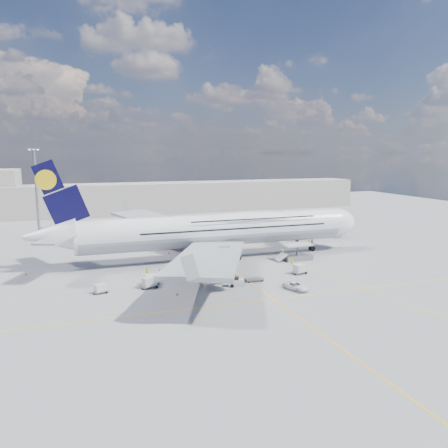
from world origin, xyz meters
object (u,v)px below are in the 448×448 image
object	(u,v)px
airliner	(218,229)
dolly_nose_far	(299,269)
baggage_tug	(236,282)
cone_tail	(26,274)
dolly_row_a	(149,282)
cone_wing_right_outer	(177,294)
crew_nose	(308,243)
light_mast	(37,194)
cone_wing_left_inner	(169,253)
crew_wing	(147,271)
cone_wing_left_outer	(136,247)
catering_truck_inner	(137,238)
service_van	(296,286)
cone_wing_right_inner	(160,270)
dolly_nose_near	(254,279)
jet_bridge	(307,217)
cargo_loader	(297,255)
dolly_back	(100,288)
catering_truck_outer	(126,227)
dolly_row_c	(151,279)
crew_tug	(207,280)
crew_loader	(292,261)
crew_van	(282,253)
cone_nose	(339,247)
dolly_row_b	(179,277)

from	to	relation	value
airliner	dolly_nose_far	size ratio (longest dim) A/B	23.26
baggage_tug	cone_tail	world-z (taller)	baggage_tug
dolly_row_a	cone_wing_right_outer	bearing A→B (deg)	-77.94
crew_nose	light_mast	bearing A→B (deg)	111.43
baggage_tug	cone_wing_left_inner	world-z (taller)	baggage_tug
dolly_nose_far	crew_nose	distance (m)	26.05
crew_wing	cone_wing_left_outer	distance (m)	27.25
baggage_tug	catering_truck_inner	xyz separation A→B (m)	(-12.09, 42.04, 1.22)
service_van	cone_wing_right_inner	bearing A→B (deg)	114.75
dolly_row_a	dolly_nose_near	world-z (taller)	dolly_row_a
jet_bridge	service_van	distance (m)	45.00
cargo_loader	dolly_back	distance (m)	45.03
catering_truck_outer	dolly_back	bearing A→B (deg)	-87.39
jet_bridge	dolly_row_c	world-z (taller)	jet_bridge
cone_wing_left_inner	cone_wing_right_inner	distance (m)	15.46
dolly_nose_near	crew_tug	xyz separation A→B (m)	(-9.14, 0.95, 0.49)
cone_wing_left_inner	cone_tail	bearing A→B (deg)	-163.54
jet_bridge	baggage_tug	xyz separation A→B (m)	(-33.11, -32.24, -6.10)
light_mast	crew_nose	world-z (taller)	light_mast
baggage_tug	crew_loader	distance (m)	19.52
airliner	dolly_row_c	world-z (taller)	airliner
catering_truck_inner	cone_wing_left_inner	bearing A→B (deg)	-79.43
cargo_loader	crew_tug	size ratio (longest dim) A/B	4.85
catering_truck_inner	crew_nose	distance (m)	44.95
crew_loader	crew_van	xyz separation A→B (m)	(2.01, 8.69, -0.16)
airliner	cone_wing_right_inner	bearing A→B (deg)	-157.09
cargo_loader	crew_van	xyz separation A→B (m)	(-1.38, 4.54, -0.43)
light_mast	dolly_nose_far	distance (m)	74.79
dolly_back	cone_nose	bearing A→B (deg)	-7.29
baggage_tug	dolly_back	bearing A→B (deg)	-166.99
dolly_row_c	service_van	bearing A→B (deg)	-30.10
light_mast	dolly_row_a	size ratio (longest dim) A/B	7.26
dolly_nose_far	dolly_nose_near	world-z (taller)	dolly_nose_far
cargo_loader	cone_wing_right_outer	world-z (taller)	cargo_loader
baggage_tug	cone_wing_left_outer	distance (m)	41.18
crew_loader	cone_wing_right_outer	distance (m)	30.37
light_mast	service_van	world-z (taller)	light_mast
dolly_row_a	cone_tail	bearing A→B (deg)	122.03
catering_truck_outer	crew_wing	distance (m)	47.47
crew_nose	cone_tail	size ratio (longest dim) A/B	3.47
dolly_row_c	catering_truck_inner	xyz separation A→B (m)	(2.45, 35.79, 0.95)
airliner	crew_loader	size ratio (longest dim) A/B	40.71
light_mast	jet_bridge	bearing A→B (deg)	-19.02
catering_truck_outer	crew_nose	world-z (taller)	catering_truck_outer
light_mast	crew_loader	distance (m)	71.72
dolly_nose_near	cone_wing_right_inner	xyz separation A→B (m)	(-15.63, 13.14, -0.09)
jet_bridge	service_van	xyz separation A→B (m)	(-23.78, -37.71, -6.16)
light_mast	cone_wing_left_outer	world-z (taller)	light_mast
dolly_row_b	cone_wing_right_inner	xyz separation A→B (m)	(-2.57, 6.54, -0.02)
airliner	baggage_tug	xyz separation A→B (m)	(-3.57, -21.31, -6.11)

